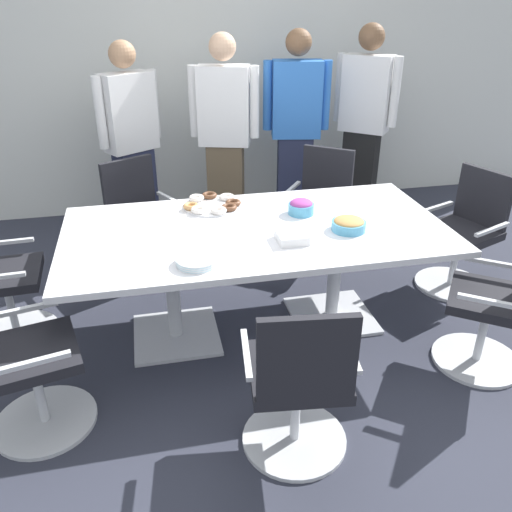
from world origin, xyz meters
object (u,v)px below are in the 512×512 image
person_standing_1 (225,135)px  plate_stack (197,261)px  snack_bowl_cookies (349,224)px  office_chair_1 (463,237)px  office_chair_3 (142,225)px  conference_table (256,246)px  office_chair_6 (299,387)px  napkin_pile (292,237)px  office_chair_2 (320,210)px  office_chair_0 (498,309)px  donut_platter (213,204)px  snack_bowl_candy_mix (301,207)px  office_chair_5 (20,366)px  person_standing_3 (364,122)px  person_standing_0 (132,141)px  person_standing_2 (296,128)px

person_standing_1 → plate_stack: person_standing_1 is taller
snack_bowl_cookies → office_chair_1: bearing=19.6°
snack_bowl_cookies → office_chair_3: bearing=137.8°
conference_table → office_chair_6: 1.13m
person_standing_1 → napkin_pile: 1.87m
office_chair_2 → office_chair_0: bearing=145.0°
conference_table → donut_platter: bearing=118.2°
office_chair_2 → snack_bowl_candy_mix: size_ratio=5.29×
office_chair_1 → office_chair_6: same height
office_chair_2 → office_chair_5: same height
office_chair_2 → person_standing_3: 1.14m
person_standing_3 → plate_stack: person_standing_3 is taller
person_standing_0 → donut_platter: person_standing_0 is taller
snack_bowl_candy_mix → person_standing_3: bearing=55.5°
conference_table → person_standing_3: size_ratio=1.32×
office_chair_0 → snack_bowl_cookies: size_ratio=4.27×
person_standing_2 → donut_platter: 1.64m
office_chair_1 → person_standing_3: person_standing_3 is taller
office_chair_3 → office_chair_5: same height
plate_stack → office_chair_0: bearing=-9.5°
office_chair_0 → office_chair_1: (0.35, 0.94, 0.00)m
office_chair_6 → plate_stack: size_ratio=3.92×
office_chair_3 → person_standing_2: person_standing_2 is taller
person_standing_0 → plate_stack: (0.33, -2.12, -0.13)m
donut_platter → plate_stack: size_ratio=1.73×
office_chair_1 → donut_platter: size_ratio=2.26×
conference_table → office_chair_6: office_chair_6 is taller
office_chair_6 → snack_bowl_cookies: (0.59, 0.95, 0.39)m
office_chair_1 → napkin_pile: bearing=86.2°
person_standing_3 → person_standing_2: bearing=40.6°
person_standing_2 → snack_bowl_cookies: 1.90m
person_standing_0 → person_standing_2: person_standing_2 is taller
office_chair_0 → person_standing_0: person_standing_0 is taller
office_chair_2 → office_chair_6: bearing=105.9°
person_standing_2 → person_standing_3: size_ratio=0.98×
snack_bowl_candy_mix → plate_stack: snack_bowl_candy_mix is taller
office_chair_3 → office_chair_0: bearing=112.3°
office_chair_5 → donut_platter: bearing=119.8°
person_standing_2 → snack_bowl_candy_mix: person_standing_2 is taller
office_chair_3 → office_chair_5: 1.77m
conference_table → office_chair_1: size_ratio=2.64×
person_standing_2 → snack_bowl_cookies: (-0.19, -1.88, -0.14)m
office_chair_6 → person_standing_2: bearing=81.5°
office_chair_0 → snack_bowl_cookies: 1.01m
office_chair_2 → plate_stack: bearing=86.3°
office_chair_0 → snack_bowl_candy_mix: (-0.98, 0.86, 0.39)m
person_standing_3 → napkin_pile: person_standing_3 is taller
office_chair_3 → person_standing_3: (2.14, 0.73, 0.55)m
conference_table → snack_bowl_candy_mix: snack_bowl_candy_mix is taller
office_chair_2 → person_standing_0: 1.75m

